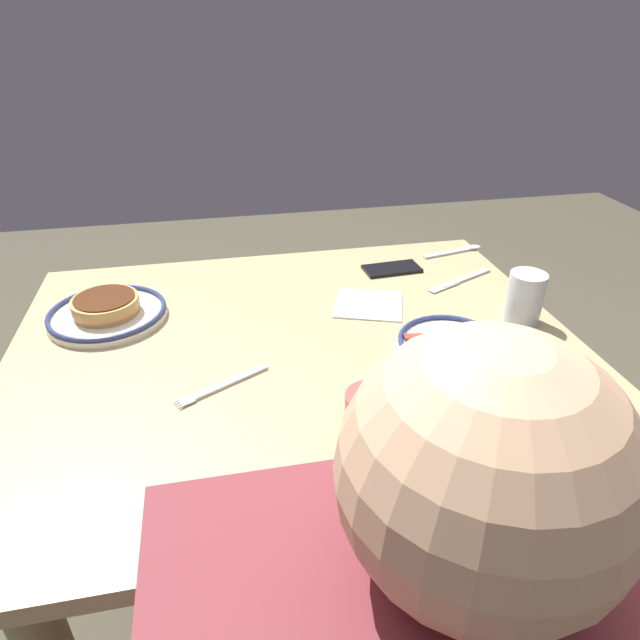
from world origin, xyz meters
The scene contains 11 objects.
ground_plane centered at (0.00, 0.00, 0.00)m, with size 6.00×6.00×0.00m, color #474233.
dining_table centered at (0.00, 0.00, 0.62)m, with size 1.14×0.95×0.76m.
plate_near_main centered at (0.39, -0.20, 0.78)m, with size 0.25×0.25×0.05m.
plate_center_pancakes centered at (-0.29, 0.07, 0.77)m, with size 0.21×0.21×0.04m.
coffee_mug centered at (-0.06, 0.29, 0.80)m, with size 0.09×0.10×0.09m.
drinking_glass centered at (-0.49, -0.01, 0.81)m, with size 0.08×0.08×0.11m.
cell_phone centered at (-0.30, -0.32, 0.76)m, with size 0.14×0.07×0.01m, color black.
paper_napkin centered at (-0.19, -0.14, 0.76)m, with size 0.15×0.14×0.00m, color white.
fork_near centered at (0.15, 0.10, 0.76)m, with size 0.17×0.10×0.01m.
butter_knife centered at (-0.44, -0.22, 0.76)m, with size 0.20×0.10×0.01m.
tea_spoon centered at (-0.52, -0.39, 0.76)m, with size 0.18×0.05×0.01m.
Camera 1 is at (0.14, 0.91, 1.35)m, focal length 30.95 mm.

